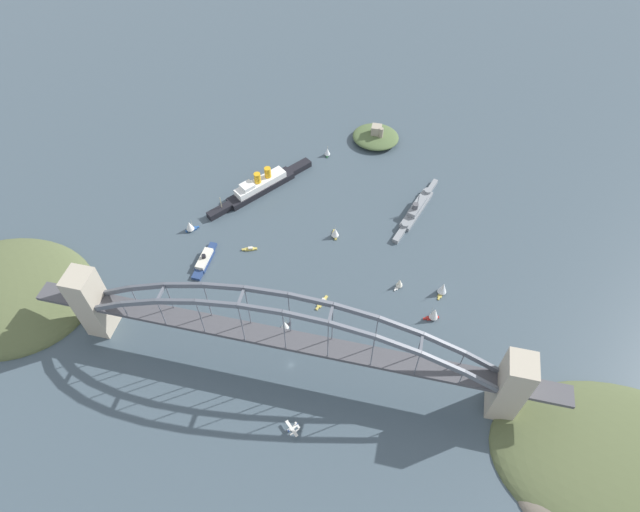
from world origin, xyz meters
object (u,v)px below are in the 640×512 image
Objects in this scene: naval_cruiser at (416,209)px; channel_marker_buoy at (235,321)px; ocean_liner at (261,186)px; harbor_ferry_steamer at (205,260)px; small_boat_7 at (285,325)px; harbor_arch_bridge at (289,340)px; small_boat_5 at (434,313)px; fort_island_mid_harbor at (376,136)px; small_boat_0 at (443,288)px; small_boat_1 at (335,232)px; small_boat_4 at (190,226)px; small_boat_2 at (327,152)px; small_boat_6 at (322,302)px; small_boat_8 at (250,249)px; seaplane_taxiing_near_bridge at (293,429)px; small_boat_3 at (399,283)px.

channel_marker_buoy is at bearing -129.61° from naval_cruiser.
ocean_liner is 29.25× the size of channel_marker_buoy.
harbor_ferry_steamer is at bearing -102.80° from ocean_liner.
harbor_arch_bridge is at bearing -67.10° from small_boat_7.
naval_cruiser is 158.32m from channel_marker_buoy.
naval_cruiser is 94.08m from small_boat_5.
harbor_ferry_steamer is at bearing 176.01° from small_boat_5.
small_boat_0 is at bearing -65.40° from fort_island_mid_harbor.
small_boat_4 reaches higher than small_boat_1.
small_boat_4 reaches higher than channel_marker_buoy.
ocean_liner is 66.23m from small_boat_2.
channel_marker_buoy is at bearing 153.14° from harbor_arch_bridge.
small_boat_2 is 0.69× the size of small_boat_6.
fort_island_mid_harbor is 172.69m from small_boat_6.
small_boat_1 is at bearing 157.25° from small_boat_0.
harbor_arch_bridge is 26.45× the size of small_boat_0.
small_boat_5 is (157.91, -11.00, 3.40)m from harbor_ferry_steamer.
small_boat_8 reaches higher than small_boat_6.
ocean_liner is 119.52m from naval_cruiser.
small_boat_4 is 0.94× the size of small_boat_8.
fort_island_mid_harbor is 4.24× the size of small_boat_7.
small_boat_7 is at bearing -97.59° from fort_island_mid_harbor.
fort_island_mid_harbor is 3.39× the size of small_boat_0.
harbor_ferry_steamer is 158.33m from small_boat_5.
seaplane_taxiing_near_bridge is 0.79× the size of small_boat_0.
fort_island_mid_harbor is at bearing 119.10° from naval_cruiser.
ocean_liner is 6.71× the size of small_boat_5.
small_boat_0 is 135.08m from small_boat_8.
small_boat_6 is (-50.58, -95.71, -2.15)m from naval_cruiser.
fort_island_mid_harbor reaches higher than small_boat_7.
small_boat_1 is (-54.04, -37.45, 1.56)m from naval_cruiser.
small_boat_5 is (178.53, -36.91, 1.00)m from small_boat_4.
ocean_liner is 8.83× the size of seaplane_taxiing_near_bridge.
small_boat_4 is 110.06m from small_boat_7.
naval_cruiser reaches higher than small_boat_3.
small_boat_4 is (-114.91, -131.55, 0.44)m from fort_island_mid_harbor.
harbor_arch_bridge is 103.33m from harbor_ferry_steamer.
harbor_ferry_steamer is 32.19m from small_boat_8.
harbor_arch_bridge is 48.27m from seaplane_taxiing_near_bridge.
small_boat_6 is at bearing -28.75° from small_boat_8.
harbor_arch_bridge reaches higher than channel_marker_buoy.
small_boat_3 is at bearing -6.23° from small_boat_4.
small_boat_5 is (68.68, 89.92, 3.55)m from seaplane_taxiing_near_bridge.
harbor_arch_bridge is at bearing -94.27° from fort_island_mid_harbor.
small_boat_2 is (58.52, 129.35, 1.71)m from harbor_ferry_steamer.
small_boat_2 is at bearing 51.79° from ocean_liner.
harbor_ferry_steamer is 12.00× the size of channel_marker_buoy.
harbor_arch_bridge reaches higher than harbor_ferry_steamer.
small_boat_8 is (47.52, -8.27, -3.67)m from small_boat_4.
harbor_arch_bridge reaches higher than fort_island_mid_harbor.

